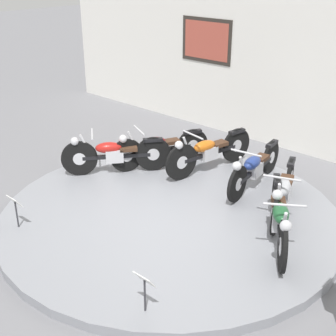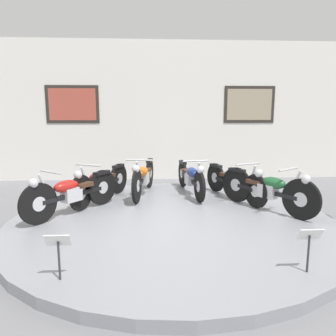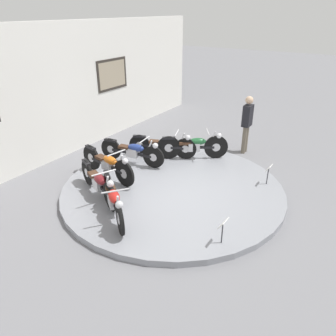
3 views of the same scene
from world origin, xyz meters
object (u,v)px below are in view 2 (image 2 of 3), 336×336
(motorcycle_green, at_px, (268,188))
(info_placard_front_left, at_px, (58,247))
(motorcycle_maroon, at_px, (100,182))
(info_placard_front_centre, at_px, (309,240))
(motorcycle_silver, at_px, (235,181))
(motorcycle_blue, at_px, (191,177))
(motorcycle_red, at_px, (71,192))
(motorcycle_orange, at_px, (143,176))

(motorcycle_green, height_order, info_placard_front_left, motorcycle_green)
(motorcycle_maroon, relative_size, info_placard_front_centre, 3.58)
(motorcycle_silver, xyz_separation_m, info_placard_front_centre, (0.00, -3.03, -0.01))
(motorcycle_green, xyz_separation_m, info_placard_front_centre, (-0.37, -2.25, -0.03))
(motorcycle_blue, xyz_separation_m, info_placard_front_left, (-1.84, -3.49, -0.01))
(info_placard_front_centre, bearing_deg, info_placard_front_left, 180.00)
(motorcycle_blue, bearing_deg, motorcycle_maroon, -165.76)
(motorcycle_red, xyz_separation_m, info_placard_front_centre, (3.05, -2.26, -0.03))
(motorcycle_silver, xyz_separation_m, info_placard_front_left, (-2.67, -3.03, -0.01))
(motorcycle_blue, distance_m, info_placard_front_centre, 3.59)
(motorcycle_silver, relative_size, info_placard_front_left, 3.63)
(motorcycle_silver, bearing_deg, motorcycle_red, -165.79)
(motorcycle_blue, relative_size, motorcycle_silver, 1.05)
(motorcycle_red, bearing_deg, motorcycle_blue, 29.23)
(motorcycle_blue, height_order, motorcycle_green, motorcycle_green)
(motorcycle_blue, bearing_deg, info_placard_front_left, -117.73)
(motorcycle_maroon, height_order, motorcycle_blue, motorcycle_maroon)
(motorcycle_blue, bearing_deg, motorcycle_silver, -29.38)
(info_placard_front_centre, bearing_deg, motorcycle_blue, 103.44)
(motorcycle_silver, distance_m, info_placard_front_centre, 3.03)
(motorcycle_red, bearing_deg, info_placard_front_centre, -36.49)
(motorcycle_red, xyz_separation_m, info_placard_front_left, (0.38, -2.26, -0.03))
(motorcycle_blue, bearing_deg, motorcycle_red, -150.77)
(motorcycle_blue, xyz_separation_m, motorcycle_silver, (0.83, -0.47, 0.00))
(motorcycle_green, bearing_deg, motorcycle_maroon, 165.73)
(motorcycle_green, height_order, info_placard_front_centre, motorcycle_green)
(motorcycle_red, relative_size, motorcycle_silver, 0.86)
(motorcycle_green, bearing_deg, motorcycle_orange, 150.67)
(motorcycle_green, relative_size, info_placard_front_left, 3.33)
(motorcycle_red, bearing_deg, info_placard_front_left, -80.51)
(motorcycle_maroon, xyz_separation_m, motorcycle_silver, (2.66, -0.00, -0.01))
(info_placard_front_centre, bearing_deg, motorcycle_silver, 90.09)
(motorcycle_maroon, relative_size, motorcycle_green, 1.08)
(motorcycle_red, distance_m, info_placard_front_centre, 3.79)
(motorcycle_red, relative_size, motorcycle_blue, 0.82)
(info_placard_front_left, height_order, info_placard_front_centre, same)
(motorcycle_orange, bearing_deg, motorcycle_green, -29.33)
(info_placard_front_centre, bearing_deg, motorcycle_green, 80.58)
(motorcycle_silver, distance_m, info_placard_front_left, 4.03)
(motorcycle_silver, xyz_separation_m, motorcycle_green, (0.38, -0.77, 0.02))
(motorcycle_orange, xyz_separation_m, motorcycle_green, (2.21, -1.24, 0.00))
(motorcycle_orange, distance_m, info_placard_front_centre, 3.95)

